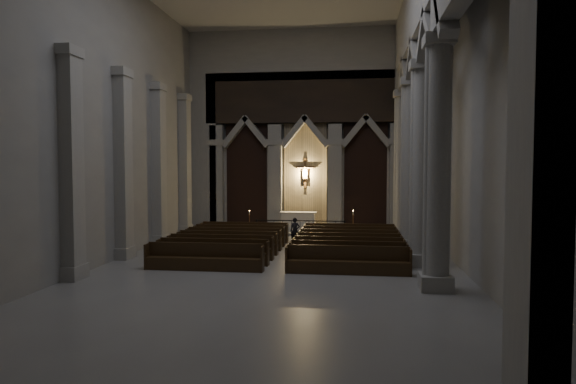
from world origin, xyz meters
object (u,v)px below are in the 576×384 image
object	(u,v)px
altar_rail	(300,226)
candle_stand_right	(353,230)
candle_stand_left	(249,228)
altar	(298,221)
worshipper	(295,231)
pews	(287,248)

from	to	relation	value
altar_rail	candle_stand_right	size ratio (longest dim) A/B	3.26
altar_rail	candle_stand_left	size ratio (longest dim) A/B	3.60
altar_rail	altar	bearing A→B (deg)	99.11
altar	altar_rail	size ratio (longest dim) A/B	0.43
candle_stand_left	worshipper	xyz separation A→B (m)	(3.02, -3.27, 0.28)
altar_rail	worshipper	xyz separation A→B (m)	(-0.02, -2.25, 0.01)
altar_rail	candle_stand_right	bearing A→B (deg)	3.39
altar_rail	candle_stand_left	distance (m)	3.22
altar	pews	world-z (taller)	altar
candle_stand_left	altar	bearing A→B (deg)	19.06
altar	pews	distance (m)	7.58
candle_stand_right	pews	distance (m)	6.46
pews	worshipper	world-z (taller)	worshipper
worshipper	candle_stand_right	bearing A→B (deg)	41.04
altar	candle_stand_left	bearing A→B (deg)	-160.94
altar	pews	size ratio (longest dim) A/B	0.21
altar	candle_stand_right	world-z (taller)	candle_stand_right
worshipper	altar	bearing A→B (deg)	95.31
altar_rail	pews	world-z (taller)	pews
pews	candle_stand_right	bearing A→B (deg)	63.41
candle_stand_left	worshipper	bearing A→B (deg)	-47.23
pews	worshipper	bearing A→B (deg)	90.42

